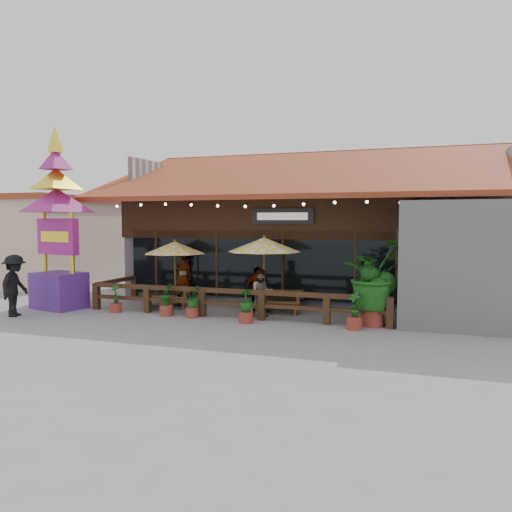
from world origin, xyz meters
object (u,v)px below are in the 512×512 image
(picnic_table_left, at_px, (166,294))
(picnic_table_right, at_px, (279,298))
(pedestrian, at_px, (15,286))
(umbrella_right, at_px, (264,245))
(thai_sign_tower, at_px, (57,205))
(tropical_plant, at_px, (373,276))
(umbrella_left, at_px, (175,248))

(picnic_table_left, distance_m, picnic_table_right, 4.04)
(picnic_table_left, height_order, pedestrian, pedestrian)
(umbrella_right, bearing_deg, picnic_table_right, 38.72)
(picnic_table_left, xyz_separation_m, pedestrian, (-3.77, -2.99, 0.50))
(umbrella_right, height_order, thai_sign_tower, thai_sign_tower)
(umbrella_right, height_order, tropical_plant, umbrella_right)
(umbrella_right, distance_m, tropical_plant, 3.79)
(thai_sign_tower, bearing_deg, picnic_table_left, 21.03)
(umbrella_right, distance_m, thai_sign_tower, 7.31)
(tropical_plant, height_order, pedestrian, tropical_plant)
(picnic_table_left, bearing_deg, umbrella_right, 0.92)
(umbrella_right, bearing_deg, picnic_table_left, -179.08)
(umbrella_left, bearing_deg, umbrella_right, -4.49)
(umbrella_right, distance_m, picnic_table_right, 1.84)
(umbrella_left, distance_m, tropical_plant, 7.12)
(picnic_table_left, bearing_deg, tropical_plant, -6.67)
(thai_sign_tower, xyz_separation_m, pedestrian, (-0.31, -1.66, -2.59))
(picnic_table_left, relative_size, tropical_plant, 0.75)
(pedestrian, bearing_deg, picnic_table_left, -66.33)
(picnic_table_left, height_order, picnic_table_right, picnic_table_right)
(umbrella_left, height_order, tropical_plant, tropical_plant)
(picnic_table_right, height_order, thai_sign_tower, thai_sign_tower)
(umbrella_left, distance_m, umbrella_right, 3.42)
(umbrella_left, height_order, picnic_table_right, umbrella_left)
(tropical_plant, bearing_deg, picnic_table_left, 173.33)
(umbrella_left, distance_m, picnic_table_left, 1.65)
(umbrella_left, relative_size, picnic_table_right, 1.53)
(umbrella_right, relative_size, tropical_plant, 1.12)
(pedestrian, bearing_deg, tropical_plant, -93.67)
(picnic_table_left, relative_size, thai_sign_tower, 0.28)
(thai_sign_tower, xyz_separation_m, tropical_plant, (10.64, 0.49, -2.14))
(umbrella_left, relative_size, thai_sign_tower, 0.37)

